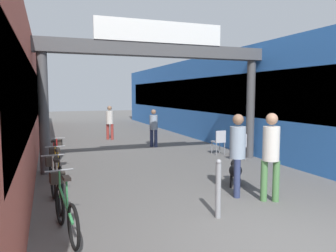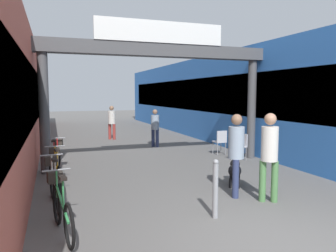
# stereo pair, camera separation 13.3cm
# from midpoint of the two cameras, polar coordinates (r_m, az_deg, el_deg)

# --- Properties ---
(storefront_right) EXTENTS (3.00, 26.00, 3.96)m
(storefront_right) POSITION_cam_midpoint_polar(r_m,az_deg,el_deg) (16.71, 9.45, 4.73)
(storefront_right) COLOR blue
(storefront_right) RESTS_ON ground_plane
(arcade_sign_gateway) EXTENTS (7.40, 0.47, 4.38)m
(arcade_sign_gateway) POSITION_cam_midpoint_polar(r_m,az_deg,el_deg) (10.17, -1.96, 10.73)
(arcade_sign_gateway) COLOR #4C4C4F
(arcade_sign_gateway) RESTS_ON ground_plane
(pedestrian_with_dog) EXTENTS (0.47, 0.47, 1.80)m
(pedestrian_with_dog) POSITION_cam_midpoint_polar(r_m,az_deg,el_deg) (7.22, 11.50, -3.97)
(pedestrian_with_dog) COLOR navy
(pedestrian_with_dog) RESTS_ON ground_plane
(pedestrian_companion) EXTENTS (0.47, 0.47, 1.84)m
(pedestrian_companion) POSITION_cam_midpoint_polar(r_m,az_deg,el_deg) (7.03, 16.96, -4.13)
(pedestrian_companion) COLOR #4C7F47
(pedestrian_companion) RESTS_ON ground_plane
(pedestrian_carrying_crate) EXTENTS (0.46, 0.46, 1.58)m
(pedestrian_carrying_crate) POSITION_cam_midpoint_polar(r_m,az_deg,el_deg) (13.69, -2.80, 0.04)
(pedestrian_carrying_crate) COLOR navy
(pedestrian_carrying_crate) RESTS_ON ground_plane
(pedestrian_elderly_walking) EXTENTS (0.48, 0.48, 1.64)m
(pedestrian_elderly_walking) POSITION_cam_midpoint_polar(r_m,az_deg,el_deg) (16.15, -10.35, 0.97)
(pedestrian_elderly_walking) COLOR #99332D
(pedestrian_elderly_walking) RESTS_ON ground_plane
(dog_on_leash) EXTENTS (0.65, 0.82, 0.59)m
(dog_on_leash) POSITION_cam_midpoint_polar(r_m,az_deg,el_deg) (8.24, 11.21, -7.49)
(dog_on_leash) COLOR black
(dog_on_leash) RESTS_ON ground_plane
(bicycle_green_nearest) EXTENTS (0.46, 1.68, 0.98)m
(bicycle_green_nearest) POSITION_cam_midpoint_polar(r_m,az_deg,el_deg) (5.62, -18.28, -13.22)
(bicycle_green_nearest) COLOR black
(bicycle_green_nearest) RESTS_ON ground_plane
(bicycle_silver_second) EXTENTS (0.46, 1.69, 0.98)m
(bicycle_silver_second) POSITION_cam_midpoint_polar(r_m,az_deg,el_deg) (7.03, -19.49, -9.45)
(bicycle_silver_second) COLOR black
(bicycle_silver_second) RESTS_ON ground_plane
(bicycle_orange_third) EXTENTS (0.46, 1.69, 0.98)m
(bicycle_orange_third) POSITION_cam_midpoint_polar(r_m,az_deg,el_deg) (8.15, -19.18, -7.36)
(bicycle_orange_third) COLOR black
(bicycle_orange_third) RESTS_ON ground_plane
(bicycle_red_farthest) EXTENTS (0.47, 1.68, 0.98)m
(bicycle_red_farthest) POSITION_cam_midpoint_polar(r_m,az_deg,el_deg) (9.68, -19.39, -5.34)
(bicycle_red_farthest) COLOR black
(bicycle_red_farthest) RESTS_ON ground_plane
(bollard_post_metal) EXTENTS (0.10, 0.10, 1.07)m
(bollard_post_metal) POSITION_cam_midpoint_polar(r_m,az_deg,el_deg) (6.01, 8.10, -10.68)
(bollard_post_metal) COLOR gray
(bollard_post_metal) RESTS_ON ground_plane
(cafe_chair_aluminium_nearer) EXTENTS (0.44, 0.44, 0.89)m
(cafe_chair_aluminium_nearer) POSITION_cam_midpoint_polar(r_m,az_deg,el_deg) (11.27, 12.08, -3.09)
(cafe_chair_aluminium_nearer) COLOR gray
(cafe_chair_aluminium_nearer) RESTS_ON ground_plane
(cafe_chair_aluminium_farther) EXTENTS (0.41, 0.41, 0.89)m
(cafe_chair_aluminium_farther) POSITION_cam_midpoint_polar(r_m,az_deg,el_deg) (12.14, 8.62, -2.41)
(cafe_chair_aluminium_farther) COLOR gray
(cafe_chair_aluminium_farther) RESTS_ON ground_plane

